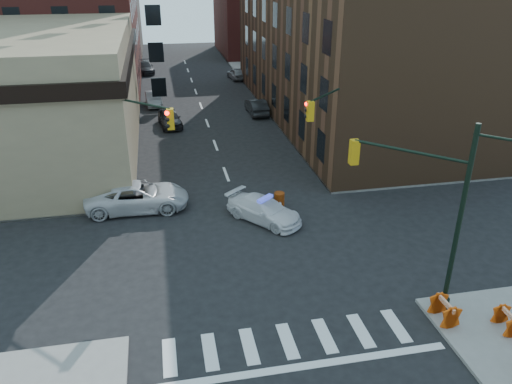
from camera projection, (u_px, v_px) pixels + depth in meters
name	position (u px, v px, depth m)	size (l,w,h in m)	color
ground	(254.00, 250.00, 25.26)	(140.00, 140.00, 0.00)	black
sidewalk_ne	(393.00, 84.00, 58.39)	(34.00, 54.50, 0.15)	gray
commercial_row_ne	(348.00, 38.00, 44.58)	(14.00, 34.00, 14.00)	#503420
filler_ne	(271.00, 12.00, 76.74)	(16.00, 16.00, 12.00)	#5C211D
signal_pole_se	(432.00, 206.00, 19.46)	(5.40, 5.27, 8.00)	black
signal_pole_nw	(130.00, 142.00, 27.14)	(3.58, 3.67, 8.00)	black
signal_pole_ne	(334.00, 129.00, 29.21)	(3.67, 3.58, 8.00)	black
tree_ne_near	(279.00, 72.00, 48.21)	(3.00, 3.00, 4.85)	black
tree_ne_far	(262.00, 57.00, 55.32)	(3.00, 3.00, 4.85)	black
police_car	(264.00, 210.00, 27.83)	(1.85, 4.56, 1.32)	white
pickup	(137.00, 196.00, 29.04)	(2.72, 5.91, 1.64)	silver
parked_car_wnear	(170.00, 118.00, 43.69)	(1.73, 4.31, 1.47)	black
parked_car_wfar	(154.00, 99.00, 49.94)	(1.44, 4.13, 1.36)	gray
parked_car_wdeep	(145.00, 67.00, 64.36)	(2.02, 4.97, 1.44)	black
parked_car_enear	(257.00, 106.00, 47.19)	(1.54, 4.40, 1.45)	black
parked_car_efar	(236.00, 73.00, 61.09)	(1.60, 3.98, 1.36)	gray
pedestrian_a	(70.00, 196.00, 28.45)	(0.70, 0.46, 1.91)	black
pedestrian_b	(94.00, 194.00, 28.67)	(0.93, 0.72, 1.91)	black
pedestrian_c	(20.00, 179.00, 31.06)	(0.93, 0.39, 1.58)	black
barrel_road	(279.00, 201.00, 29.10)	(0.60, 0.60, 1.08)	#F0400B
barrel_bank	(158.00, 198.00, 29.69)	(0.50, 0.50, 0.90)	#D24D09
barricade_se_a	(507.00, 321.00, 19.40)	(1.13, 0.56, 0.85)	red
barricade_se_b	(444.00, 311.00, 19.90)	(1.25, 0.63, 0.94)	#BF4009
barricade_nw_a	(73.00, 201.00, 28.87)	(1.37, 0.69, 1.03)	orange
barricade_nw_b	(87.00, 189.00, 30.55)	(1.22, 0.61, 0.92)	red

